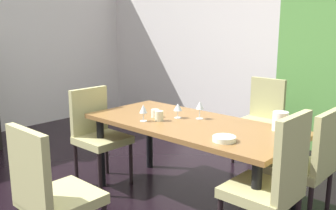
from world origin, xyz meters
The scene contains 15 objects.
ground_plane centered at (0.00, 0.00, -0.01)m, with size 6.27×5.45×0.02m, color black.
back_panel_interior centered at (-1.50, 2.68, 1.26)m, with size 3.28×0.10×2.52m, color silver.
dining_table centered at (0.40, 0.54, 0.65)m, with size 1.87×0.86×0.73m.
chair_right_near centered at (1.33, 0.24, 0.56)m, with size 0.44×0.44×1.02m.
chair_head_far centered at (0.36, 1.88, 0.53)m, with size 0.44×0.45×0.95m.
chair_left_near centered at (-0.53, 0.24, 0.53)m, with size 0.45×0.44×0.94m.
chair_head_near centered at (0.36, -0.80, 0.54)m, with size 0.44×0.44×0.97m.
chair_right_far centered at (1.33, 0.83, 0.53)m, with size 0.44×0.44×0.94m.
wine_glass_rear centered at (0.07, 0.29, 0.83)m, with size 0.07×0.07×0.15m.
wine_glass_corner centered at (0.22, 0.58, 0.82)m, with size 0.08×0.08×0.13m.
wine_glass_south centered at (0.38, 0.69, 0.84)m, with size 0.07×0.07×0.16m.
serving_bowl_right centered at (0.91, 0.29, 0.75)m, with size 0.17×0.17×0.04m, color white.
cup_north centered at (0.16, 0.40, 0.77)m, with size 0.08×0.08×0.09m, color beige.
cup_left centered at (0.04, 0.47, 0.76)m, with size 0.07×0.07×0.07m, color silver.
pitcher_center centered at (1.08, 0.83, 0.80)m, with size 0.14×0.12×0.15m.
Camera 1 is at (2.36, -1.90, 1.56)m, focal length 40.00 mm.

